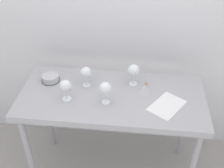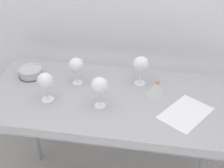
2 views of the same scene
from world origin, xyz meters
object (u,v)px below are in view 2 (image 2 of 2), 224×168
(wine_glass_near_left, at_px, (45,82))
(wine_glass_far_left, at_px, (76,66))
(decanter_funnel, at_px, (157,88))
(tasting_bowl, at_px, (31,72))
(wine_glass_far_right, at_px, (141,65))
(tasting_sheet_upper, at_px, (186,113))
(wine_glass_near_center, at_px, (99,86))

(wine_glass_near_left, xyz_separation_m, wine_glass_far_left, (0.11, 0.19, -0.00))
(wine_glass_far_left, height_order, decanter_funnel, wine_glass_far_left)
(tasting_bowl, bearing_deg, wine_glass_far_left, -5.59)
(wine_glass_far_right, relative_size, wine_glass_far_left, 1.07)
(wine_glass_far_right, xyz_separation_m, tasting_sheet_upper, (0.25, -0.24, -0.12))
(wine_glass_near_left, relative_size, wine_glass_far_left, 1.01)
(wine_glass_near_center, xyz_separation_m, decanter_funnel, (0.29, 0.16, -0.09))
(wine_glass_near_left, height_order, tasting_bowl, wine_glass_near_left)
(wine_glass_far_right, relative_size, tasting_bowl, 1.19)
(decanter_funnel, bearing_deg, tasting_bowl, 174.97)
(decanter_funnel, bearing_deg, wine_glass_far_right, 136.49)
(wine_glass_near_center, distance_m, wine_glass_near_left, 0.29)
(decanter_funnel, bearing_deg, tasting_sheet_upper, -42.78)
(wine_glass_near_center, bearing_deg, wine_glass_near_left, 178.51)
(wine_glass_near_left, relative_size, decanter_funnel, 1.31)
(tasting_bowl, bearing_deg, decanter_funnel, -5.03)
(tasting_bowl, bearing_deg, wine_glass_near_center, -25.18)
(tasting_bowl, bearing_deg, wine_glass_far_right, 2.43)
(wine_glass_near_center, distance_m, wine_glass_far_left, 0.26)
(wine_glass_far_right, height_order, wine_glass_far_left, wine_glass_far_right)
(tasting_sheet_upper, xyz_separation_m, tasting_bowl, (-0.92, 0.21, 0.03))
(wine_glass_near_center, distance_m, tasting_sheet_upper, 0.46)
(tasting_bowl, height_order, decanter_funnel, decanter_funnel)
(wine_glass_far_left, bearing_deg, wine_glass_near_center, -47.88)
(wine_glass_far_left, bearing_deg, tasting_sheet_upper, -16.33)
(wine_glass_far_left, distance_m, tasting_sheet_upper, 0.65)
(wine_glass_near_left, relative_size, tasting_bowl, 1.12)
(wine_glass_near_left, relative_size, wine_glass_far_right, 0.95)
(tasting_sheet_upper, height_order, decanter_funnel, decanter_funnel)
(decanter_funnel, bearing_deg, wine_glass_near_center, -151.52)
(wine_glass_far_right, bearing_deg, tasting_sheet_upper, -43.07)
(wine_glass_near_left, bearing_deg, wine_glass_far_left, 58.45)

